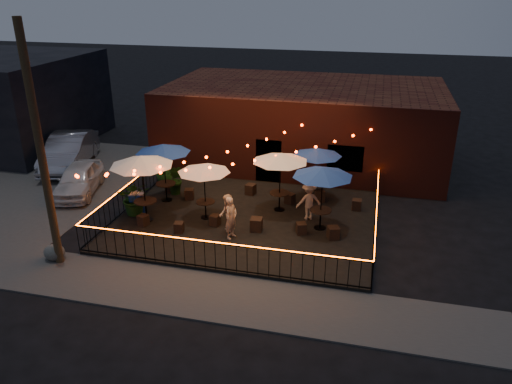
% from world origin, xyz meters
% --- Properties ---
extents(ground, '(110.00, 110.00, 0.00)m').
position_xyz_m(ground, '(0.00, 0.00, 0.00)').
color(ground, black).
rests_on(ground, ground).
extents(patio, '(10.00, 8.00, 0.15)m').
position_xyz_m(patio, '(0.00, 2.00, 0.07)').
color(patio, black).
rests_on(patio, ground).
extents(sidewalk, '(18.00, 2.50, 0.05)m').
position_xyz_m(sidewalk, '(0.00, -3.25, 0.03)').
color(sidewalk, '#413F3C').
rests_on(sidewalk, ground).
extents(parking_lot, '(11.00, 12.00, 0.02)m').
position_xyz_m(parking_lot, '(-12.00, 4.00, 0.01)').
color(parking_lot, '#413F3C').
rests_on(parking_lot, ground).
extents(brick_building, '(14.00, 8.00, 4.00)m').
position_xyz_m(brick_building, '(1.00, 9.99, 2.00)').
color(brick_building, '#3B1510').
rests_on(brick_building, ground).
extents(utility_pole, '(0.26, 0.26, 8.00)m').
position_xyz_m(utility_pole, '(-5.40, -2.60, 4.00)').
color(utility_pole, '#382717').
rests_on(utility_pole, ground).
extents(fence_front, '(10.00, 0.04, 1.04)m').
position_xyz_m(fence_front, '(0.00, -2.00, 0.66)').
color(fence_front, black).
rests_on(fence_front, patio).
extents(fence_left, '(0.04, 8.00, 1.04)m').
position_xyz_m(fence_left, '(-5.00, 2.00, 0.66)').
color(fence_left, black).
rests_on(fence_left, patio).
extents(fence_right, '(0.04, 8.00, 1.04)m').
position_xyz_m(fence_right, '(5.00, 2.00, 0.66)').
color(fence_right, black).
rests_on(fence_right, patio).
extents(festoon_lights, '(10.02, 8.72, 1.32)m').
position_xyz_m(festoon_lights, '(-1.01, 1.70, 2.52)').
color(festoon_lights, '#FF2701').
rests_on(festoon_lights, ground).
extents(cafe_table_0, '(2.63, 2.63, 2.69)m').
position_xyz_m(cafe_table_0, '(-3.80, 0.87, 2.61)').
color(cafe_table_0, black).
rests_on(cafe_table_0, patio).
extents(cafe_table_1, '(2.85, 2.85, 2.53)m').
position_xyz_m(cafe_table_1, '(-3.80, 2.87, 2.46)').
color(cafe_table_1, black).
rests_on(cafe_table_1, patio).
extents(cafe_table_2, '(2.40, 2.40, 2.28)m').
position_xyz_m(cafe_table_2, '(-1.59, 1.64, 2.23)').
color(cafe_table_2, black).
rests_on(cafe_table_2, patio).
extents(cafe_table_3, '(2.77, 2.77, 2.48)m').
position_xyz_m(cafe_table_3, '(1.12, 3.07, 2.42)').
color(cafe_table_3, black).
rests_on(cafe_table_3, patio).
extents(cafe_table_4, '(2.91, 2.91, 2.49)m').
position_xyz_m(cafe_table_4, '(2.96, 1.81, 2.42)').
color(cafe_table_4, black).
rests_on(cafe_table_4, patio).
extents(cafe_table_5, '(2.34, 2.34, 2.30)m').
position_xyz_m(cafe_table_5, '(2.40, 4.56, 2.25)').
color(cafe_table_5, black).
rests_on(cafe_table_5, patio).
extents(bistro_chair_0, '(0.45, 0.45, 0.42)m').
position_xyz_m(bistro_chair_0, '(-3.73, 0.43, 0.36)').
color(bistro_chair_0, black).
rests_on(bistro_chair_0, patio).
extents(bistro_chair_1, '(0.39, 0.39, 0.40)m').
position_xyz_m(bistro_chair_1, '(-2.16, 0.21, 0.35)').
color(bistro_chair_1, black).
rests_on(bistro_chair_1, patio).
extents(bistro_chair_2, '(0.43, 0.43, 0.45)m').
position_xyz_m(bistro_chair_2, '(-4.01, 3.76, 0.37)').
color(bistro_chair_2, black).
rests_on(bistro_chair_2, patio).
extents(bistro_chair_3, '(0.47, 0.47, 0.45)m').
position_xyz_m(bistro_chair_3, '(-2.90, 3.24, 0.37)').
color(bistro_chair_3, black).
rests_on(bistro_chair_3, patio).
extents(bistro_chair_4, '(0.41, 0.41, 0.42)m').
position_xyz_m(bistro_chair_4, '(-1.03, 1.10, 0.36)').
color(bistro_chair_4, black).
rests_on(bistro_chair_4, patio).
extents(bistro_chair_5, '(0.46, 0.46, 0.51)m').
position_xyz_m(bistro_chair_5, '(0.64, 1.03, 0.40)').
color(bistro_chair_5, black).
rests_on(bistro_chair_5, patio).
extents(bistro_chair_6, '(0.47, 0.47, 0.47)m').
position_xyz_m(bistro_chair_6, '(-0.44, 4.37, 0.38)').
color(bistro_chair_6, black).
rests_on(bistro_chair_6, patio).
extents(bistro_chair_7, '(0.48, 0.48, 0.43)m').
position_xyz_m(bistro_chair_7, '(1.42, 3.83, 0.36)').
color(bistro_chair_7, black).
rests_on(bistro_chair_7, patio).
extents(bistro_chair_8, '(0.47, 0.47, 0.42)m').
position_xyz_m(bistro_chair_8, '(2.33, 1.20, 0.36)').
color(bistro_chair_8, black).
rests_on(bistro_chair_8, patio).
extents(bistro_chair_9, '(0.52, 0.52, 0.47)m').
position_xyz_m(bistro_chair_9, '(3.53, 1.08, 0.38)').
color(bistro_chair_9, black).
rests_on(bistro_chair_9, patio).
extents(bistro_chair_10, '(0.51, 0.51, 0.49)m').
position_xyz_m(bistro_chair_10, '(2.62, 4.34, 0.40)').
color(bistro_chair_10, black).
rests_on(bistro_chair_10, patio).
extents(bistro_chair_11, '(0.38, 0.38, 0.44)m').
position_xyz_m(bistro_chair_11, '(4.22, 3.84, 0.37)').
color(bistro_chair_11, black).
rests_on(bistro_chair_11, patio).
extents(patron_a, '(0.55, 0.68, 1.62)m').
position_xyz_m(patron_a, '(-0.13, 0.28, 0.96)').
color(patron_a, tan).
rests_on(patron_a, patio).
extents(patron_b, '(0.85, 0.94, 1.59)m').
position_xyz_m(patron_b, '(-0.32, 0.48, 0.94)').
color(patron_b, beige).
rests_on(patron_b, patio).
extents(patron_c, '(1.15, 0.94, 1.55)m').
position_xyz_m(patron_c, '(2.40, 2.51, 0.93)').
color(patron_c, tan).
rests_on(patron_c, patio).
extents(potted_shrub_a, '(1.64, 1.55, 1.44)m').
position_xyz_m(potted_shrub_a, '(-4.46, 1.30, 0.87)').
color(potted_shrub_a, '#193A13').
rests_on(potted_shrub_a, patio).
extents(potted_shrub_b, '(0.85, 0.73, 1.37)m').
position_xyz_m(potted_shrub_b, '(-3.62, 3.59, 0.84)').
color(potted_shrub_b, '#103F12').
rests_on(potted_shrub_b, patio).
extents(potted_shrub_c, '(0.99, 0.99, 1.44)m').
position_xyz_m(potted_shrub_c, '(-4.60, 4.52, 0.87)').
color(potted_shrub_c, '#133710').
rests_on(potted_shrub_c, patio).
extents(cooler, '(0.76, 0.66, 0.84)m').
position_xyz_m(cooler, '(-4.50, 1.53, 0.58)').
color(cooler, '#1435A9').
rests_on(cooler, patio).
extents(boulder, '(0.87, 0.76, 0.63)m').
position_xyz_m(boulder, '(-5.64, -2.51, 0.32)').
color(boulder, '#42423D').
rests_on(boulder, ground).
extents(car_white, '(2.58, 4.19, 1.33)m').
position_xyz_m(car_white, '(-8.09, 3.02, 0.67)').
color(car_white, white).
rests_on(car_white, ground).
extents(car_silver, '(3.18, 5.46, 1.70)m').
position_xyz_m(car_silver, '(-10.45, 5.96, 0.85)').
color(car_silver, '#A3A2AA').
rests_on(car_silver, ground).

